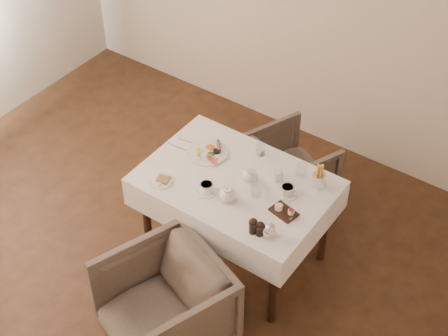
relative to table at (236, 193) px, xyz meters
name	(u,v)px	position (x,y,z in m)	size (l,w,h in m)	color
table	(236,193)	(0.00, 0.00, 0.00)	(1.28, 0.88, 0.75)	black
armchair_near	(165,306)	(0.04, -0.86, -0.30)	(0.72, 0.74, 0.67)	#50453B
armchair_far	(289,168)	(-0.02, 0.78, -0.36)	(0.60, 0.62, 0.56)	#50453B
breakfast_plate	(208,152)	(-0.32, 0.12, 0.13)	(0.29, 0.29, 0.04)	white
side_plate	(160,180)	(-0.41, -0.30, 0.12)	(0.17, 0.17, 0.02)	white
teapot_centre	(250,175)	(0.08, 0.04, 0.18)	(0.15, 0.11, 0.12)	white
teapot_front	(227,194)	(0.06, -0.19, 0.18)	(0.15, 0.12, 0.12)	white
creamer	(277,175)	(0.22, 0.17, 0.16)	(0.07, 0.07, 0.08)	white
teacup_near	(206,188)	(-0.10, -0.20, 0.15)	(0.14, 0.14, 0.07)	white
teacup_far	(287,191)	(0.35, 0.09, 0.15)	(0.14, 0.14, 0.07)	white
glass_left	(261,149)	(-0.01, 0.33, 0.16)	(0.07, 0.07, 0.09)	silver
glass_mid	(256,191)	(0.19, -0.05, 0.16)	(0.07, 0.07, 0.09)	silver
glass_right	(301,170)	(0.33, 0.30, 0.17)	(0.07, 0.07, 0.10)	silver
condiment_board	(284,211)	(0.42, -0.07, 0.13)	(0.19, 0.15, 0.04)	black
pepper_mill_left	(253,226)	(0.35, -0.33, 0.18)	(0.06, 0.06, 0.12)	black
pepper_mill_right	(260,229)	(0.40, -0.32, 0.17)	(0.05, 0.05, 0.11)	black
silver_pot	(269,229)	(0.45, -0.29, 0.18)	(0.11, 0.09, 0.12)	white
fries_cup	(319,177)	(0.48, 0.27, 0.20)	(0.09, 0.09, 0.18)	silver
cutlery_fork	(190,142)	(-0.50, 0.14, 0.12)	(0.01, 0.18, 0.00)	silver
cutlery_knife	(178,147)	(-0.53, 0.04, 0.12)	(0.01, 0.18, 0.00)	silver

